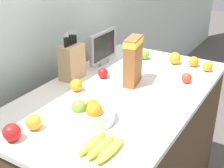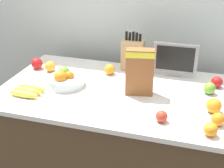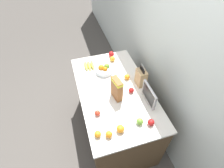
{
  "view_description": "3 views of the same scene",
  "coord_description": "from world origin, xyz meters",
  "px_view_note": "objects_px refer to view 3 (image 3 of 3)",
  "views": [
    {
      "loc": [
        -1.42,
        -0.81,
        1.75
      ],
      "look_at": [
        -0.06,
        0.02,
        1.0
      ],
      "focal_mm": 50.0,
      "sensor_mm": 36.0,
      "label": 1
    },
    {
      "loc": [
        0.45,
        -1.71,
        1.84
      ],
      "look_at": [
        -0.05,
        -0.02,
        0.98
      ],
      "focal_mm": 50.0,
      "sensor_mm": 36.0,
      "label": 2
    },
    {
      "loc": [
        1.41,
        -0.46,
        2.58
      ],
      "look_at": [
        -0.02,
        -0.02,
        1.02
      ],
      "focal_mm": 28.0,
      "sensor_mm": 36.0,
      "label": 3
    }
  ],
  "objects_px": {
    "fruit_bowl": "(104,70)",
    "banana_bunch": "(89,65)",
    "small_monitor": "(149,95)",
    "apple_rear": "(151,122)",
    "orange_by_cereal": "(98,134)",
    "orange_front_center": "(112,59)",
    "cereal_box": "(117,88)",
    "apple_front": "(140,121)",
    "orange_mid_right": "(109,134)",
    "apple_rightmost": "(131,90)",
    "orange_mid_left": "(120,129)",
    "orange_front_right": "(127,77)",
    "apple_leftmost": "(97,113)",
    "knife_block": "(141,77)",
    "apple_near_bananas": "(111,54)"
  },
  "relations": [
    {
      "from": "fruit_bowl",
      "to": "banana_bunch",
      "type": "bearing_deg",
      "value": -134.41
    },
    {
      "from": "small_monitor",
      "to": "apple_rear",
      "type": "height_order",
      "value": "small_monitor"
    },
    {
      "from": "orange_by_cereal",
      "to": "orange_front_center",
      "type": "bearing_deg",
      "value": 156.02
    },
    {
      "from": "cereal_box",
      "to": "banana_bunch",
      "type": "relative_size",
      "value": 1.42
    },
    {
      "from": "apple_front",
      "to": "orange_mid_right",
      "type": "xyz_separation_m",
      "value": [
        0.05,
        -0.35,
        -0.0
      ]
    },
    {
      "from": "apple_rear",
      "to": "apple_rightmost",
      "type": "bearing_deg",
      "value": -176.41
    },
    {
      "from": "apple_rightmost",
      "to": "orange_front_center",
      "type": "relative_size",
      "value": 0.87
    },
    {
      "from": "fruit_bowl",
      "to": "orange_mid_left",
      "type": "xyz_separation_m",
      "value": [
        0.93,
        -0.08,
        0.0
      ]
    },
    {
      "from": "orange_mid_left",
      "to": "orange_front_right",
      "type": "bearing_deg",
      "value": 154.7
    },
    {
      "from": "apple_leftmost",
      "to": "apple_rightmost",
      "type": "xyz_separation_m",
      "value": [
        -0.2,
        0.48,
        0.0
      ]
    },
    {
      "from": "fruit_bowl",
      "to": "small_monitor",
      "type": "bearing_deg",
      "value": 27.76
    },
    {
      "from": "apple_rear",
      "to": "orange_mid_left",
      "type": "height_order",
      "value": "orange_mid_left"
    },
    {
      "from": "apple_rear",
      "to": "orange_front_center",
      "type": "height_order",
      "value": "orange_front_center"
    },
    {
      "from": "fruit_bowl",
      "to": "orange_mid_right",
      "type": "distance_m",
      "value": 0.97
    },
    {
      "from": "apple_rear",
      "to": "apple_front",
      "type": "xyz_separation_m",
      "value": [
        -0.04,
        -0.11,
        0.0
      ]
    },
    {
      "from": "knife_block",
      "to": "fruit_bowl",
      "type": "distance_m",
      "value": 0.53
    },
    {
      "from": "small_monitor",
      "to": "orange_front_right",
      "type": "distance_m",
      "value": 0.46
    },
    {
      "from": "apple_rightmost",
      "to": "banana_bunch",
      "type": "bearing_deg",
      "value": -147.81
    },
    {
      "from": "fruit_bowl",
      "to": "orange_by_cereal",
      "type": "xyz_separation_m",
      "value": [
        0.92,
        -0.32,
        -0.01
      ]
    },
    {
      "from": "orange_by_cereal",
      "to": "apple_rightmost",
      "type": "bearing_deg",
      "value": 130.16
    },
    {
      "from": "small_monitor",
      "to": "orange_mid_right",
      "type": "height_order",
      "value": "small_monitor"
    },
    {
      "from": "apple_rear",
      "to": "fruit_bowl",
      "type": "bearing_deg",
      "value": -165.06
    },
    {
      "from": "cereal_box",
      "to": "banana_bunch",
      "type": "distance_m",
      "value": 0.7
    },
    {
      "from": "apple_front",
      "to": "apple_rear",
      "type": "bearing_deg",
      "value": 67.91
    },
    {
      "from": "knife_block",
      "to": "orange_front_center",
      "type": "distance_m",
      "value": 0.6
    },
    {
      "from": "orange_front_center",
      "to": "orange_front_right",
      "type": "bearing_deg",
      "value": 9.69
    },
    {
      "from": "knife_block",
      "to": "fruit_bowl",
      "type": "relative_size",
      "value": 1.33
    },
    {
      "from": "cereal_box",
      "to": "apple_near_bananas",
      "type": "bearing_deg",
      "value": 157.03
    },
    {
      "from": "fruit_bowl",
      "to": "knife_block",
      "type": "bearing_deg",
      "value": 47.19
    },
    {
      "from": "apple_rightmost",
      "to": "orange_mid_left",
      "type": "height_order",
      "value": "orange_mid_left"
    },
    {
      "from": "orange_mid_right",
      "to": "banana_bunch",
      "type": "bearing_deg",
      "value": 178.36
    },
    {
      "from": "orange_front_right",
      "to": "apple_rear",
      "type": "bearing_deg",
      "value": -0.02
    },
    {
      "from": "knife_block",
      "to": "banana_bunch",
      "type": "xyz_separation_m",
      "value": [
        -0.53,
        -0.56,
        -0.09
      ]
    },
    {
      "from": "knife_block",
      "to": "orange_mid_left",
      "type": "bearing_deg",
      "value": -39.29
    },
    {
      "from": "apple_near_bananas",
      "to": "orange_mid_right",
      "type": "distance_m",
      "value": 1.33
    },
    {
      "from": "apple_rear",
      "to": "apple_near_bananas",
      "type": "bearing_deg",
      "value": -177.53
    },
    {
      "from": "apple_front",
      "to": "apple_near_bananas",
      "type": "bearing_deg",
      "value": 177.49
    },
    {
      "from": "knife_block",
      "to": "apple_near_bananas",
      "type": "xyz_separation_m",
      "value": [
        -0.67,
        -0.19,
        -0.07
      ]
    },
    {
      "from": "fruit_bowl",
      "to": "apple_rightmost",
      "type": "distance_m",
      "value": 0.51
    },
    {
      "from": "apple_front",
      "to": "apple_near_bananas",
      "type": "distance_m",
      "value": 1.22
    },
    {
      "from": "banana_bunch",
      "to": "orange_by_cereal",
      "type": "bearing_deg",
      "value": -7.22
    },
    {
      "from": "banana_bunch",
      "to": "orange_mid_left",
      "type": "relative_size",
      "value": 2.42
    },
    {
      "from": "apple_rear",
      "to": "orange_front_right",
      "type": "xyz_separation_m",
      "value": [
        -0.72,
        0.0,
        -0.0
      ]
    },
    {
      "from": "apple_rightmost",
      "to": "orange_by_cereal",
      "type": "bearing_deg",
      "value": -49.84
    },
    {
      "from": "small_monitor",
      "to": "orange_mid_left",
      "type": "distance_m",
      "value": 0.51
    },
    {
      "from": "apple_front",
      "to": "orange_mid_left",
      "type": "distance_m",
      "value": 0.23
    },
    {
      "from": "apple_front",
      "to": "orange_front_right",
      "type": "relative_size",
      "value": 1.02
    },
    {
      "from": "orange_front_center",
      "to": "orange_by_cereal",
      "type": "bearing_deg",
      "value": -23.98
    },
    {
      "from": "knife_block",
      "to": "apple_rear",
      "type": "height_order",
      "value": "knife_block"
    },
    {
      "from": "small_monitor",
      "to": "knife_block",
      "type": "bearing_deg",
      "value": 172.92
    }
  ]
}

